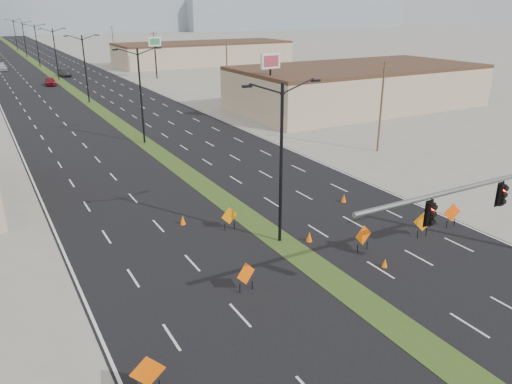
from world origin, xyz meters
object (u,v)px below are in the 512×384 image
streetlight_4 (37,44)px  cone_1 (385,263)px  construction_sign_2 (229,217)px  construction_sign_5 (423,222)px  streetlight_0 (281,160)px  construction_sign_0 (148,373)px  pole_sign_east_near (270,67)px  construction_sign_3 (363,236)px  cone_0 (309,237)px  streetlight_5 (24,38)px  cone_2 (344,198)px  construction_sign_1 (246,275)px  car_far (1,67)px  car_mid (65,73)px  pole_sign_east_far (155,45)px  streetlight_1 (141,93)px  cone_3 (183,220)px  construction_sign_4 (452,213)px  streetlight_2 (85,67)px  streetlight_3 (55,53)px  car_left (50,81)px  streetlight_6 (15,34)px

streetlight_4 → cone_1: (3.45, -117.84, -5.15)m
construction_sign_2 → construction_sign_5: bearing=-40.7°
streetlight_4 → cone_1: size_ratio=18.63×
streetlight_0 → construction_sign_0: streetlight_0 is taller
streetlight_0 → pole_sign_east_near: bearing=60.2°
cone_1 → streetlight_4: bearing=91.7°
construction_sign_0 → pole_sign_east_near: (28.61, 38.86, 5.95)m
construction_sign_3 → cone_0: construction_sign_3 is taller
streetlight_4 → streetlight_5: same height
cone_2 → construction_sign_1: bearing=-149.0°
streetlight_0 → pole_sign_east_near: size_ratio=1.15×
car_far → cone_0: car_far is taller
car_mid → construction_sign_0: size_ratio=2.62×
construction_sign_0 → pole_sign_east_far: size_ratio=0.22×
construction_sign_3 → cone_1: bearing=-100.4°
construction_sign_2 → cone_2: 9.85m
streetlight_1 → pole_sign_east_far: size_ratio=1.21×
cone_3 → construction_sign_4: bearing=-30.8°
construction_sign_1 → construction_sign_4: bearing=-14.9°
construction_sign_4 → construction_sign_3: bearing=-169.6°
streetlight_2 → pole_sign_east_far: size_ratio=1.21×
streetlight_3 → construction_sign_0: streetlight_3 is taller
car_left → construction_sign_3: 81.70m
car_left → construction_sign_0: size_ratio=2.41×
streetlight_0 → construction_sign_5: (8.34, -4.02, -4.38)m
car_far → cone_3: bearing=-87.1°
car_left → construction_sign_0: construction_sign_0 is taller
construction_sign_5 → pole_sign_east_near: size_ratio=0.20×
construction_sign_2 → streetlight_5: bearing=83.2°
construction_sign_5 → construction_sign_4: bearing=25.3°
streetlight_2 → construction_sign_2: (-2.00, -52.85, -4.47)m
streetlight_4 → cone_3: (-4.42, -106.54, -5.09)m
streetlight_2 → construction_sign_3: bearing=-86.5°
streetlight_6 → construction_sign_1: (-4.70, -172.20, -4.43)m
streetlight_3 → construction_sign_4: streetlight_3 is taller
cone_1 → construction_sign_4: bearing=14.3°
car_left → pole_sign_east_near: (19.58, -47.97, 6.28)m
construction_sign_3 → cone_1: (-0.23, -2.20, -0.73)m
streetlight_3 → pole_sign_east_near: bearing=-72.5°
car_far → pole_sign_east_near: bearing=-71.2°
construction_sign_1 → construction_sign_3: (8.38, 0.56, 0.02)m
streetlight_6 → cone_0: bearing=-89.5°
streetlight_5 → cone_1: bearing=-88.6°
streetlight_6 → construction_sign_2: 164.93m
streetlight_2 → streetlight_5: same height
streetlight_3 → construction_sign_1: streetlight_3 is taller
car_mid → construction_sign_4: construction_sign_4 is taller
construction_sign_4 → cone_0: size_ratio=2.61×
construction_sign_0 → car_far: bearing=98.6°
construction_sign_3 → construction_sign_4: 7.53m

